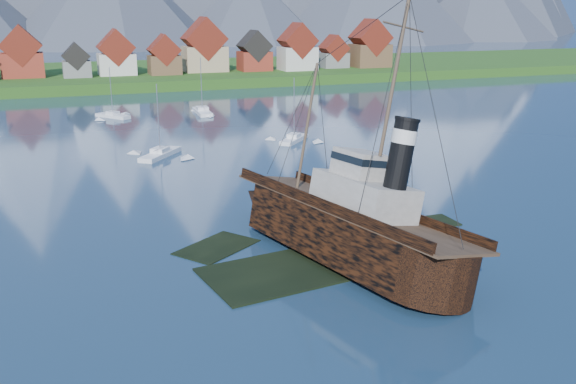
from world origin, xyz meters
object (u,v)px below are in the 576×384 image
object	(u,v)px
sailboat_d	(294,140)
sailboat_f	(160,155)
sailboat_e	(202,112)
sailboat_c	(113,116)
tugboat_wreck	(335,221)

from	to	relation	value
sailboat_d	sailboat_f	size ratio (longest dim) A/B	0.97
sailboat_d	sailboat_e	size ratio (longest dim) A/B	0.91
sailboat_c	sailboat_d	bearing A→B (deg)	-90.54
tugboat_wreck	sailboat_d	distance (m)	54.19
tugboat_wreck	sailboat_e	bearing A→B (deg)	71.27
sailboat_e	tugboat_wreck	bearing A→B (deg)	-92.14
sailboat_d	sailboat_c	bearing A→B (deg)	168.45
sailboat_e	sailboat_d	bearing A→B (deg)	-74.70
sailboat_c	sailboat_d	world-z (taller)	sailboat_d
tugboat_wreck	sailboat_f	distance (m)	48.90
tugboat_wreck	sailboat_c	world-z (taller)	tugboat_wreck
tugboat_wreck	sailboat_d	world-z (taller)	tugboat_wreck
sailboat_e	sailboat_f	distance (m)	43.53
sailboat_c	sailboat_e	xyz separation A→B (m)	(19.52, -1.38, 0.03)
tugboat_wreck	sailboat_e	world-z (taller)	tugboat_wreck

